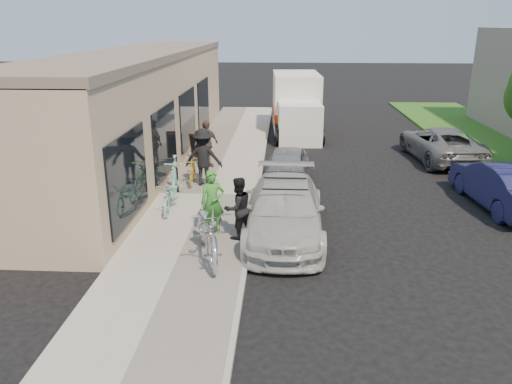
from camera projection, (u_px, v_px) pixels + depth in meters
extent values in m
plane|color=black|center=(268.00, 239.00, 12.71)|extent=(120.00, 120.00, 0.00)
cube|color=#AEA99D|center=(207.00, 196.00, 15.63)|extent=(3.00, 34.00, 0.15)
cube|color=#A4A096|center=(256.00, 197.00, 15.55)|extent=(0.12, 34.00, 0.13)
cube|color=tan|center=(143.00, 108.00, 19.91)|extent=(3.50, 20.00, 4.00)
cube|color=#78695A|center=(140.00, 54.00, 19.23)|extent=(3.60, 20.00, 0.25)
cube|color=black|center=(128.00, 177.00, 12.38)|extent=(0.06, 3.00, 2.20)
cube|color=black|center=(165.00, 141.00, 16.16)|extent=(0.06, 3.00, 2.20)
cube|color=black|center=(188.00, 118.00, 19.94)|extent=(0.06, 3.00, 2.20)
cube|color=black|center=(203.00, 103.00, 23.72)|extent=(0.06, 3.00, 2.20)
cylinder|color=black|center=(178.00, 180.00, 15.67)|extent=(0.05, 0.05, 0.76)
cylinder|color=black|center=(174.00, 176.00, 16.12)|extent=(0.05, 0.05, 0.76)
cylinder|color=black|center=(175.00, 167.00, 15.77)|extent=(0.25, 0.49, 0.05)
cube|color=black|center=(198.00, 146.00, 19.52)|extent=(0.65, 0.40, 0.99)
cube|color=black|center=(201.00, 144.00, 19.85)|extent=(0.65, 0.40, 0.99)
cube|color=black|center=(197.00, 145.00, 19.47)|extent=(0.51, 0.29, 0.71)
imported|color=#BBBBB7|center=(285.00, 210.00, 12.72)|extent=(2.02, 4.84, 1.40)
cylinder|color=black|center=(285.00, 190.00, 12.00)|extent=(1.10, 0.04, 0.04)
cylinder|color=black|center=(285.00, 178.00, 12.88)|extent=(1.10, 0.04, 0.04)
imported|color=gray|center=(287.00, 167.00, 16.78)|extent=(1.74, 3.72, 1.23)
cube|color=white|center=(300.00, 124.00, 22.52)|extent=(2.00, 2.00, 1.82)
cube|color=black|center=(300.00, 115.00, 22.40)|extent=(1.77, 0.14, 0.86)
cube|color=white|center=(296.00, 101.00, 25.05)|extent=(2.38, 4.12, 2.77)
cube|color=red|center=(295.00, 114.00, 25.25)|extent=(2.40, 4.14, 0.53)
cylinder|color=black|center=(279.00, 137.00, 22.25)|extent=(0.27, 0.78, 0.77)
cylinder|color=black|center=(322.00, 137.00, 22.23)|extent=(0.27, 0.78, 0.77)
cylinder|color=black|center=(278.00, 132.00, 23.24)|extent=(0.27, 0.78, 0.77)
cylinder|color=black|center=(319.00, 133.00, 23.23)|extent=(0.27, 0.78, 0.77)
cylinder|color=black|center=(276.00, 118.00, 26.69)|extent=(0.27, 0.78, 0.77)
cylinder|color=black|center=(311.00, 118.00, 26.67)|extent=(0.27, 0.78, 0.77)
imported|color=#171945|center=(502.00, 184.00, 14.71)|extent=(1.85, 4.39, 1.41)
imported|color=slate|center=(441.00, 143.00, 19.88)|extent=(2.63, 4.98, 1.33)
imported|color=silver|center=(208.00, 231.00, 11.20)|extent=(1.56, 2.63, 1.30)
imported|color=#388F2F|center=(213.00, 202.00, 12.46)|extent=(0.67, 0.52, 1.64)
imported|color=black|center=(238.00, 208.00, 12.19)|extent=(0.96, 0.93, 1.56)
imported|color=#95DFCF|center=(175.00, 176.00, 15.51)|extent=(0.80, 1.95, 1.14)
imported|color=#95DFCF|center=(171.00, 196.00, 14.10)|extent=(0.63, 1.68, 0.87)
imported|color=gold|center=(192.00, 170.00, 16.51)|extent=(0.51, 1.49, 0.88)
imported|color=black|center=(204.00, 157.00, 16.20)|extent=(1.23, 0.74, 1.87)
imported|color=brown|center=(206.00, 144.00, 18.29)|extent=(1.03, 1.01, 1.74)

